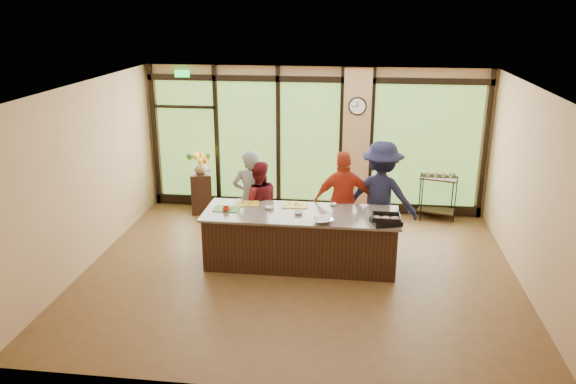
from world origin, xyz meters
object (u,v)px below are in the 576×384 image
(roasting_pan, at_px, (386,222))
(bar_cart, at_px, (438,191))
(island_base, at_px, (301,240))
(cook_left, at_px, (251,198))
(cook_right, at_px, (381,197))
(flower_stand, at_px, (202,193))

(roasting_pan, relative_size, bar_cart, 0.45)
(island_base, height_order, cook_left, cook_left)
(cook_left, distance_m, cook_right, 2.29)
(cook_right, distance_m, roasting_pan, 1.13)
(flower_stand, height_order, bar_cart, bar_cart)
(cook_right, xyz_separation_m, bar_cart, (1.21, 1.65, -0.40))
(flower_stand, bearing_deg, bar_cart, -12.56)
(cook_right, bearing_deg, bar_cart, -111.74)
(cook_left, relative_size, bar_cart, 1.81)
(flower_stand, relative_size, bar_cart, 0.87)
(island_base, distance_m, bar_cart, 3.52)
(cook_left, xyz_separation_m, flower_stand, (-1.34, 1.51, -0.46))
(cook_left, distance_m, flower_stand, 2.07)
(roasting_pan, bearing_deg, bar_cart, 48.90)
(cook_left, height_order, bar_cart, cook_left)
(flower_stand, bearing_deg, cook_right, -36.66)
(roasting_pan, height_order, bar_cart, roasting_pan)
(cook_right, height_order, flower_stand, cook_right)
(cook_right, xyz_separation_m, roasting_pan, (0.04, -1.13, -0.02))
(island_base, distance_m, cook_left, 1.29)
(cook_left, distance_m, roasting_pan, 2.56)
(cook_left, bearing_deg, roasting_pan, 149.82)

